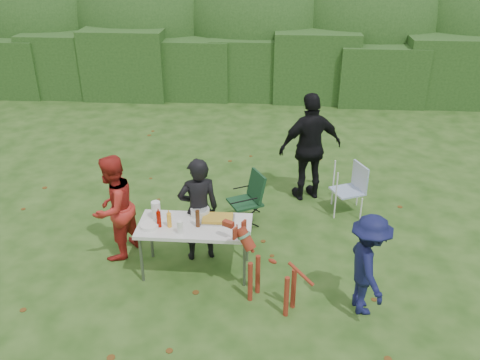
# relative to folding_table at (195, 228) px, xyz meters

# --- Properties ---
(ground) EXTENTS (80.00, 80.00, 0.00)m
(ground) POSITION_rel_folding_table_xyz_m (0.33, -0.06, -0.69)
(ground) COLOR #1E4211
(hedge_row) EXTENTS (22.00, 1.40, 1.70)m
(hedge_row) POSITION_rel_folding_table_xyz_m (0.33, 7.94, 0.16)
(hedge_row) COLOR #23471C
(hedge_row) RESTS_ON ground
(shrub_backdrop) EXTENTS (20.00, 2.60, 3.20)m
(shrub_backdrop) POSITION_rel_folding_table_xyz_m (0.33, 9.54, 0.91)
(shrub_backdrop) COLOR #3D6628
(shrub_backdrop) RESTS_ON ground
(folding_table) EXTENTS (1.50, 0.70, 0.74)m
(folding_table) POSITION_rel_folding_table_xyz_m (0.00, 0.00, 0.00)
(folding_table) COLOR silver
(folding_table) RESTS_ON ground
(person_cook) EXTENTS (0.65, 0.53, 1.55)m
(person_cook) POSITION_rel_folding_table_xyz_m (0.00, 0.33, 0.09)
(person_cook) COLOR black
(person_cook) RESTS_ON ground
(person_red_jacket) EXTENTS (0.82, 0.91, 1.54)m
(person_red_jacket) POSITION_rel_folding_table_xyz_m (-1.18, 0.30, 0.09)
(person_red_jacket) COLOR #B22620
(person_red_jacket) RESTS_ON ground
(person_black_puffy) EXTENTS (1.19, 0.82, 1.88)m
(person_black_puffy) POSITION_rel_folding_table_xyz_m (1.62, 2.26, 0.25)
(person_black_puffy) COLOR black
(person_black_puffy) RESTS_ON ground
(child) EXTENTS (0.62, 0.92, 1.33)m
(child) POSITION_rel_folding_table_xyz_m (2.18, -0.63, -0.02)
(child) COLOR #11153F
(child) RESTS_ON ground
(dog) EXTENTS (1.10, 0.87, 0.98)m
(dog) POSITION_rel_folding_table_xyz_m (1.04, -0.61, -0.20)
(dog) COLOR maroon
(dog) RESTS_ON ground
(camping_chair) EXTENTS (0.73, 0.73, 0.86)m
(camping_chair) POSITION_rel_folding_table_xyz_m (0.58, 1.30, -0.26)
(camping_chair) COLOR #173D21
(camping_chair) RESTS_ON ground
(lawn_chair) EXTENTS (0.66, 0.66, 0.84)m
(lawn_chair) POSITION_rel_folding_table_xyz_m (2.23, 1.79, -0.27)
(lawn_chair) COLOR #456DAE
(lawn_chair) RESTS_ON ground
(food_tray) EXTENTS (0.45, 0.30, 0.02)m
(food_tray) POSITION_rel_folding_table_xyz_m (0.29, 0.13, 0.06)
(food_tray) COLOR #B7B7BA
(food_tray) RESTS_ON folding_table
(focaccia_bread) EXTENTS (0.40, 0.26, 0.04)m
(focaccia_bread) POSITION_rel_folding_table_xyz_m (0.29, 0.13, 0.09)
(focaccia_bread) COLOR gold
(focaccia_bread) RESTS_ON food_tray
(mustard_bottle) EXTENTS (0.06, 0.06, 0.20)m
(mustard_bottle) POSITION_rel_folding_table_xyz_m (-0.32, -0.07, 0.15)
(mustard_bottle) COLOR yellow
(mustard_bottle) RESTS_ON folding_table
(ketchup_bottle) EXTENTS (0.06, 0.06, 0.22)m
(ketchup_bottle) POSITION_rel_folding_table_xyz_m (-0.45, -0.08, 0.16)
(ketchup_bottle) COLOR #910A00
(ketchup_bottle) RESTS_ON folding_table
(beer_bottle) EXTENTS (0.06, 0.06, 0.24)m
(beer_bottle) POSITION_rel_folding_table_xyz_m (0.05, -0.04, 0.17)
(beer_bottle) COLOR #47230F
(beer_bottle) RESTS_ON folding_table
(paper_towel_roll) EXTENTS (0.12, 0.12, 0.26)m
(paper_towel_roll) POSITION_rel_folding_table_xyz_m (-0.53, 0.11, 0.18)
(paper_towel_roll) COLOR white
(paper_towel_roll) RESTS_ON folding_table
(cup_stack) EXTENTS (0.08, 0.08, 0.18)m
(cup_stack) POSITION_rel_folding_table_xyz_m (-0.15, -0.22, 0.14)
(cup_stack) COLOR white
(cup_stack) RESTS_ON folding_table
(pasta_bowl) EXTENTS (0.26, 0.26, 0.10)m
(pasta_bowl) POSITION_rel_folding_table_xyz_m (0.04, 0.25, 0.10)
(pasta_bowl) COLOR silver
(pasta_bowl) RESTS_ON folding_table
(plate_stack) EXTENTS (0.24, 0.24, 0.05)m
(plate_stack) POSITION_rel_folding_table_xyz_m (-0.58, -0.12, 0.08)
(plate_stack) COLOR white
(plate_stack) RESTS_ON folding_table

